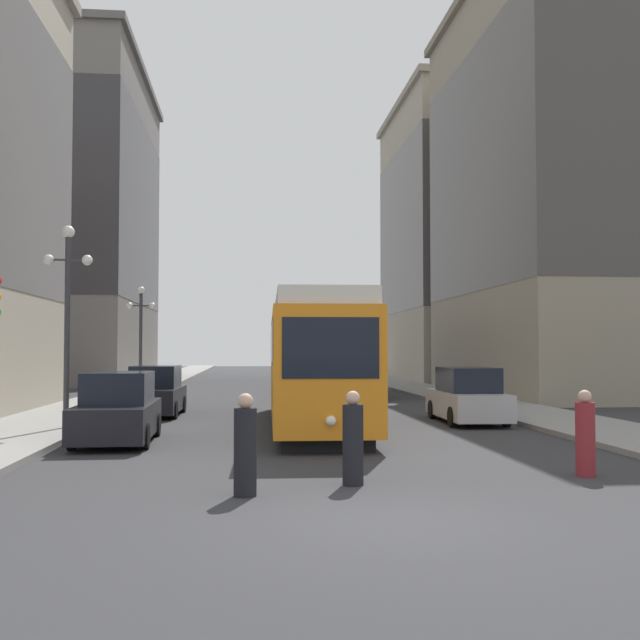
{
  "coord_description": "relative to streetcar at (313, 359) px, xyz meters",
  "views": [
    {
      "loc": [
        -1.96,
        -10.34,
        2.4
      ],
      "look_at": [
        0.03,
        10.12,
        3.22
      ],
      "focal_mm": 42.04,
      "sensor_mm": 36.0,
      "label": 1
    }
  ],
  "objects": [
    {
      "name": "pedestrian_on_sidewalk",
      "position": [
        4.33,
        -9.82,
        -1.34
      ],
      "size": [
        0.37,
        0.37,
        1.64
      ],
      "rotation": [
        0.0,
        0.0,
        0.54
      ],
      "color": "maroon",
      "rests_on": "ground"
    },
    {
      "name": "sidewalk_left",
      "position": [
        -8.43,
        26.79,
        -2.03
      ],
      "size": [
        3.47,
        120.0,
        0.15
      ],
      "primitive_type": "cube",
      "color": "gray",
      "rests_on": "ground"
    },
    {
      "name": "parked_car_left_mid",
      "position": [
        -5.39,
        4.25,
        -1.26
      ],
      "size": [
        1.96,
        4.49,
        1.82
      ],
      "rotation": [
        0.0,
        0.0,
        -0.02
      ],
      "color": "black",
      "rests_on": "ground"
    },
    {
      "name": "pedestrian_crossing_near",
      "position": [
        -2.1,
        -11.13,
        -1.32
      ],
      "size": [
        0.38,
        0.38,
        1.68
      ],
      "rotation": [
        0.0,
        0.0,
        5.98
      ],
      "color": "black",
      "rests_on": "ground"
    },
    {
      "name": "parked_car_right_far",
      "position": [
        5.16,
        0.61,
        -1.26
      ],
      "size": [
        2.0,
        4.76,
        1.82
      ],
      "rotation": [
        0.0,
        0.0,
        3.11
      ],
      "color": "black",
      "rests_on": "ground"
    },
    {
      "name": "streetcar",
      "position": [
        0.0,
        0.0,
        0.0
      ],
      "size": [
        2.99,
        13.66,
        3.89
      ],
      "rotation": [
        0.0,
        0.0,
        -0.03
      ],
      "color": "black",
      "rests_on": "ground"
    },
    {
      "name": "parked_car_left_near",
      "position": [
        -5.39,
        -3.71,
        -1.26
      ],
      "size": [
        1.96,
        4.57,
        1.82
      ],
      "rotation": [
        0.0,
        0.0,
        0.02
      ],
      "color": "black",
      "rests_on": "ground"
    },
    {
      "name": "transit_bus",
      "position": [
        3.04,
        17.01,
        -0.15
      ],
      "size": [
        2.73,
        11.48,
        3.45
      ],
      "rotation": [
        0.0,
        0.0,
        0.01
      ],
      "color": "black",
      "rests_on": "ground"
    },
    {
      "name": "pedestrian_crossing_far",
      "position": [
        -0.2,
        -10.32,
        -1.32
      ],
      "size": [
        0.37,
        0.37,
        1.67
      ],
      "rotation": [
        0.0,
        0.0,
        0.95
      ],
      "color": "black",
      "rests_on": "ground"
    },
    {
      "name": "sidewalk_right",
      "position": [
        8.2,
        26.79,
        -2.03
      ],
      "size": [
        3.47,
        120.0,
        0.15
      ],
      "primitive_type": "cube",
      "color": "gray",
      "rests_on": "ground"
    },
    {
      "name": "building_left_midblock",
      "position": [
        -16.54,
        34.9,
        10.2
      ],
      "size": [
        13.37,
        21.81,
        23.9
      ],
      "color": "slate",
      "rests_on": "ground"
    },
    {
      "name": "lamp_post_left_near",
      "position": [
        -7.29,
        -1.2,
        1.88
      ],
      "size": [
        1.41,
        0.36,
        5.88
      ],
      "color": "#333338",
      "rests_on": "sidewalk_left"
    },
    {
      "name": "building_right_corner",
      "position": [
        17.76,
        34.8,
        9.29
      ],
      "size": [
        16.27,
        17.01,
        22.14
      ],
      "color": "#B2A893",
      "rests_on": "ground"
    },
    {
      "name": "ground_plane",
      "position": [
        -0.11,
        -13.21,
        -2.1
      ],
      "size": [
        200.0,
        200.0,
        0.0
      ],
      "primitive_type": "plane",
      "color": "#303033"
    },
    {
      "name": "lamp_post_left_far",
      "position": [
        -7.29,
        13.93,
        1.59
      ],
      "size": [
        1.41,
        0.36,
        5.37
      ],
      "color": "#333338",
      "rests_on": "sidewalk_left"
    },
    {
      "name": "building_right_midblock",
      "position": [
        15.09,
        15.44,
        9.43
      ],
      "size": [
        10.93,
        18.72,
        22.4
      ],
      "color": "gray",
      "rests_on": "ground"
    }
  ]
}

